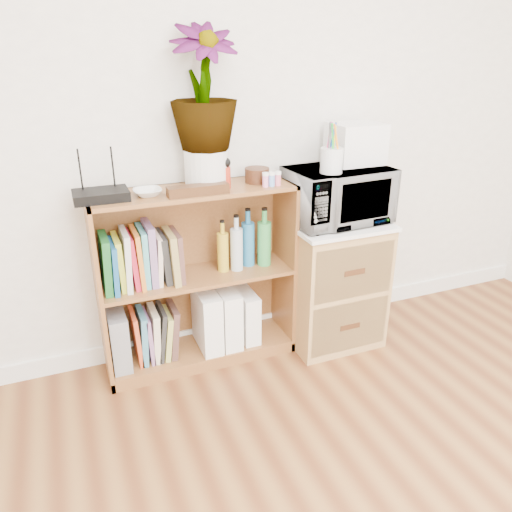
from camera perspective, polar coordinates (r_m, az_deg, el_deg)
skirting_board at (r=3.00m, az=-0.56°, el=-7.77°), size 4.00×0.02×0.10m
bookshelf at (r=2.59m, az=-6.70°, el=-2.60°), size 1.00×0.30×0.95m
wicker_unit at (r=2.85m, az=8.55°, el=-3.02°), size 0.50×0.45×0.70m
microwave at (r=2.65m, az=9.31°, el=6.88°), size 0.54×0.38×0.29m
pen_cup at (r=2.50m, az=8.63°, el=10.75°), size 0.11×0.11×0.12m
small_appliance at (r=2.72m, az=11.30°, el=12.50°), size 0.26×0.22×0.21m
router at (r=2.33m, az=-17.30°, el=6.65°), size 0.24×0.16×0.04m
white_bowl at (r=2.34m, az=-12.29°, el=7.12°), size 0.13×0.13×0.03m
plant_pot at (r=2.44m, az=-5.65°, el=9.95°), size 0.21×0.21×0.18m
potted_plant at (r=2.38m, az=-6.01°, el=18.58°), size 0.31×0.31×0.55m
trinket_box at (r=2.32m, az=-6.64°, el=7.51°), size 0.28×0.07×0.05m
kokeshi_doll at (r=2.41m, az=-3.46°, el=8.92°), size 0.04×0.04×0.10m
wooden_bowl at (r=2.52m, az=0.12°, el=9.24°), size 0.12×0.12×0.07m
paint_jars at (r=2.45m, az=1.80°, el=8.59°), size 0.11×0.04×0.05m
file_box at (r=2.65m, az=-15.46°, el=-9.02°), size 0.09×0.24×0.30m
magazine_holder_left at (r=2.70m, az=-5.63°, el=-7.17°), size 0.10×0.26×0.33m
magazine_holder_mid at (r=2.73m, az=-3.37°, el=-6.82°), size 0.10×0.26×0.32m
magazine_holder_right at (r=2.77m, az=-1.11°, el=-6.76°), size 0.09×0.22×0.28m
cookbooks at (r=2.47m, az=-12.99°, el=-0.28°), size 0.38×0.20×0.30m
liquor_bottles at (r=2.59m, az=-1.18°, el=1.75°), size 0.29×0.07×0.30m
lower_books at (r=2.67m, az=-11.51°, el=-8.67°), size 0.23×0.19×0.28m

